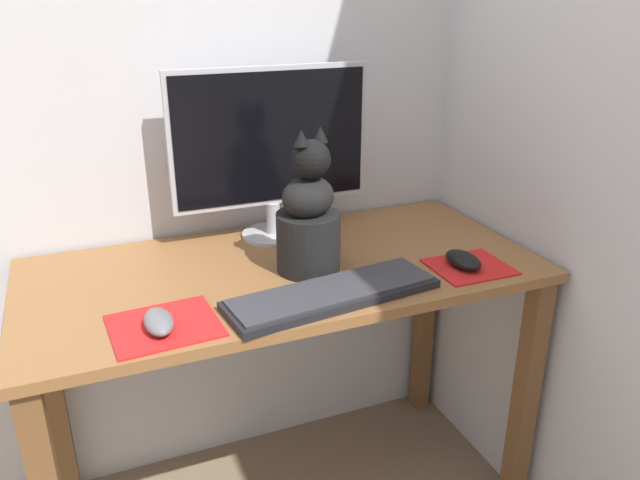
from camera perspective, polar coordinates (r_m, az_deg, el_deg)
name	(u,v)px	position (r m, az deg, el deg)	size (l,w,h in m)	color
wall_back	(238,32)	(1.67, -7.54, 18.37)	(7.00, 0.04, 2.50)	silver
wall_side_right	(526,33)	(1.68, 18.30, 17.52)	(0.04, 7.00, 2.50)	silver
desk	(285,309)	(1.55, -3.24, -6.34)	(1.22, 0.58, 0.73)	brown
monitor	(271,146)	(1.60, -4.48, 8.56)	(0.52, 0.17, 0.44)	#B2B2B7
keyboard	(333,294)	(1.34, 1.16, -4.91)	(0.48, 0.20, 0.02)	black
mousepad_left	(164,326)	(1.28, -14.04, -7.61)	(0.22, 0.20, 0.00)	red
mousepad_right	(469,267)	(1.53, 13.50, -2.40)	(0.18, 0.16, 0.00)	red
computer_mouse_left	(159,322)	(1.26, -14.54, -7.23)	(0.06, 0.11, 0.03)	slate
computer_mouse_right	(463,260)	(1.52, 12.95, -1.77)	(0.07, 0.11, 0.03)	black
cat	(309,220)	(1.43, -1.04, 1.86)	(0.19, 0.24, 0.34)	black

